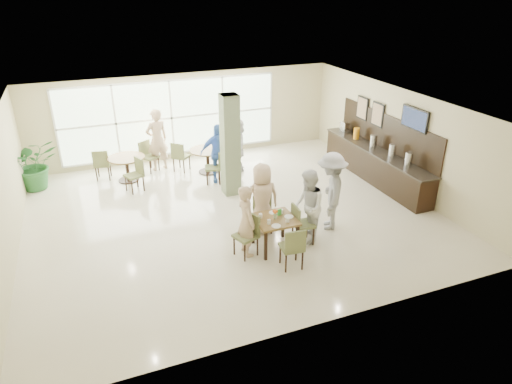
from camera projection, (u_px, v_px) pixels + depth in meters
name	position (u px, v px, depth m)	size (l,w,h in m)	color
ground	(232.00, 213.00, 11.77)	(10.00, 10.00, 0.00)	beige
room_shell	(230.00, 151.00, 11.04)	(10.00, 10.00, 10.00)	white
window_bank	(172.00, 118.00, 14.76)	(7.00, 0.04, 7.00)	silver
column	(230.00, 146.00, 12.32)	(0.45, 0.45, 2.80)	#697954
main_table	(275.00, 223.00, 9.99)	(0.88, 0.88, 0.75)	brown
round_table_left	(127.00, 163.00, 13.45)	(1.08, 1.08, 0.75)	brown
round_table_right	(208.00, 155.00, 14.04)	(1.10, 1.10, 0.75)	brown
chairs_main_table	(276.00, 229.00, 10.07)	(1.92, 2.14, 0.95)	olive
chairs_table_left	(129.00, 165.00, 13.53)	(2.00, 1.93, 0.95)	olive
chairs_table_right	(207.00, 157.00, 14.10)	(2.17, 1.90, 0.95)	olive
tabletop_clutter	(276.00, 216.00, 9.92)	(0.74, 0.78, 0.21)	white
buffet_counter	(376.00, 162.00, 13.53)	(0.64, 4.70, 1.95)	black
wall_tv	(415.00, 119.00, 12.00)	(0.06, 1.00, 0.58)	black
framed_art_a	(378.00, 115.00, 13.47)	(0.05, 0.55, 0.70)	black
framed_art_b	(362.00, 108.00, 14.15)	(0.05, 0.55, 0.70)	black
potted_plant	(34.00, 164.00, 12.89)	(1.32, 1.32, 1.46)	#2A692F
teen_left	(246.00, 221.00, 9.73)	(0.59, 0.39, 1.62)	tan
teen_far	(262.00, 199.00, 10.59)	(0.84, 0.46, 1.72)	tan
teen_right	(308.00, 207.00, 10.19)	(0.84, 0.66, 1.73)	white
teen_standing	(331.00, 191.00, 10.74)	(1.23, 0.71, 1.90)	#969698
adult_a	(218.00, 153.00, 13.31)	(1.02, 0.58, 1.75)	#4678D4
adult_b	(237.00, 144.00, 14.15)	(1.53, 0.66, 1.65)	white
adult_standing	(157.00, 140.00, 14.09)	(0.71, 0.47, 1.95)	tan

